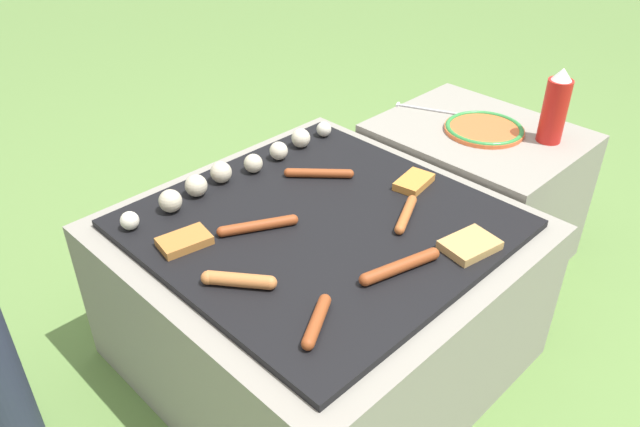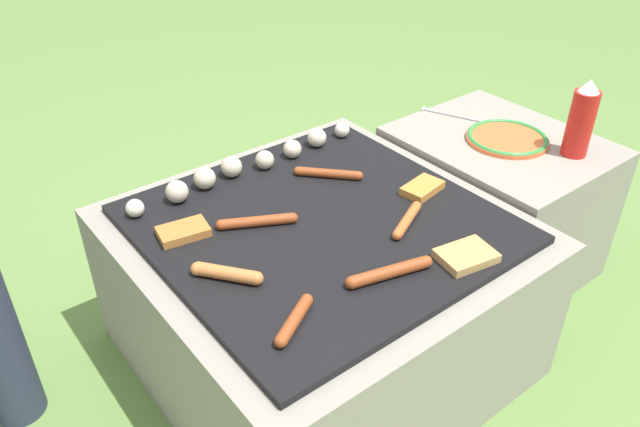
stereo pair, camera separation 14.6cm
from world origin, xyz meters
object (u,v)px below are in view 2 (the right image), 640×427
(plate_colorful, at_px, (507,138))
(condiment_bottle, at_px, (581,120))
(sausage_front_center, at_px, (407,220))
(fork_utensil, at_px, (448,114))

(plate_colorful, relative_size, condiment_bottle, 1.07)
(sausage_front_center, height_order, plate_colorful, sausage_front_center)
(sausage_front_center, relative_size, fork_utensil, 0.76)
(condiment_bottle, relative_size, fork_utensil, 1.17)
(sausage_front_center, bearing_deg, fork_utensil, 33.58)
(fork_utensil, bearing_deg, sausage_front_center, -146.42)
(plate_colorful, height_order, fork_utensil, plate_colorful)
(fork_utensil, bearing_deg, plate_colorful, -89.53)
(sausage_front_center, xyz_separation_m, plate_colorful, (0.53, 0.13, -0.00))
(sausage_front_center, distance_m, plate_colorful, 0.55)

